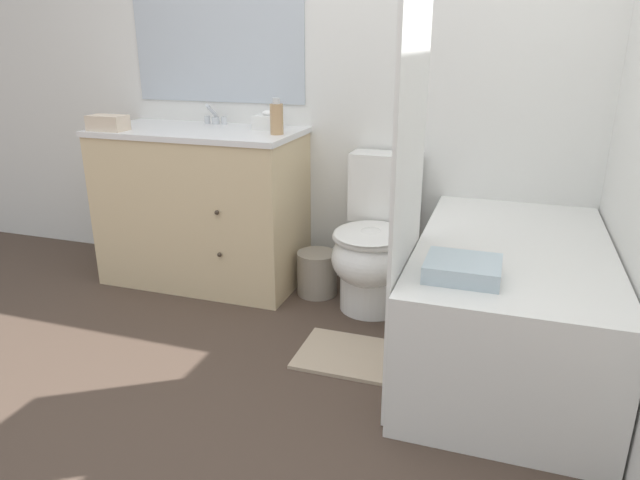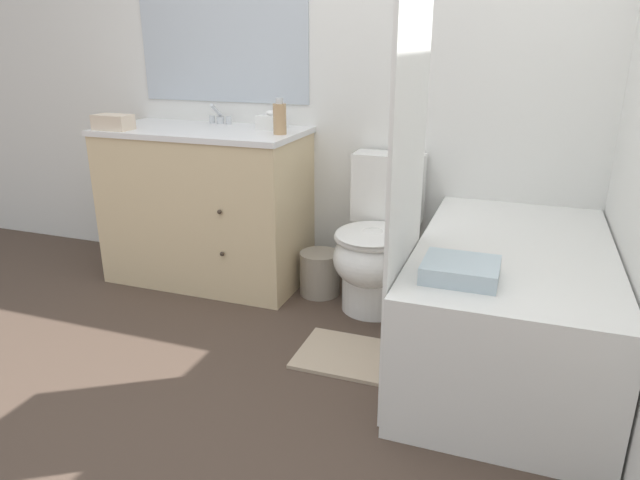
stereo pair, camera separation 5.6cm
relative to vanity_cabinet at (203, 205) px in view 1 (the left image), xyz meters
name	(u,v)px [view 1 (the left image)]	position (x,y,z in m)	size (l,w,h in m)	color
ground_plane	(222,436)	(0.77, -1.28, -0.45)	(14.00, 14.00, 0.00)	#47382D
wall_back	(347,61)	(0.76, 0.31, 0.80)	(8.00, 0.06, 2.50)	silver
vanity_cabinet	(203,205)	(0.00, 0.00, 0.00)	(1.14, 0.60, 0.89)	beige
sink_faucet	(215,118)	(0.00, 0.20, 0.47)	(0.14, 0.12, 0.12)	silver
toilet	(374,246)	(1.03, -0.06, -0.11)	(0.39, 0.62, 0.79)	white
bathtub	(508,303)	(1.71, -0.41, -0.18)	(0.78, 1.38, 0.55)	white
shower_curtain	(411,141)	(1.31, -0.75, 0.56)	(0.01, 0.59, 2.02)	white
wastebasket	(317,273)	(0.70, 0.00, -0.33)	(0.22, 0.22, 0.24)	gray
tissue_box	(267,122)	(0.37, 0.12, 0.48)	(0.13, 0.14, 0.10)	white
soap_dispenser	(277,118)	(0.49, -0.04, 0.52)	(0.07, 0.07, 0.19)	tan
hand_towel_folded	(108,123)	(-0.43, -0.20, 0.48)	(0.20, 0.12, 0.08)	beige
bath_towel_folded	(463,269)	(1.53, -0.84, 0.13)	(0.26, 0.24, 0.06)	silver
bath_mat	(356,356)	(1.09, -0.61, -0.45)	(0.52, 0.37, 0.02)	tan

